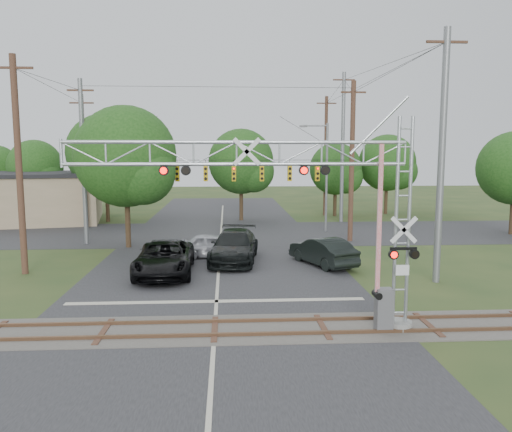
{
  "coord_description": "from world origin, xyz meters",
  "views": [
    {
      "loc": [
        0.48,
        -15.63,
        6.46
      ],
      "look_at": [
        1.84,
        7.5,
        3.51
      ],
      "focal_mm": 35.0,
      "sensor_mm": 36.0,
      "label": 1
    }
  ],
  "objects": [
    {
      "name": "sedan_silver",
      "position": [
        -0.32,
        14.76,
        0.75
      ],
      "size": [
        4.63,
        2.38,
        1.51
      ],
      "primitive_type": "imported",
      "rotation": [
        0.0,
        0.0,
        1.43
      ],
      "color": "#AEAFB6",
      "rests_on": "ground"
    },
    {
      "name": "suv_dark",
      "position": [
        5.98,
        12.35,
        0.81
      ],
      "size": [
        3.5,
        5.2,
        1.62
      ],
      "primitive_type": "imported",
      "rotation": [
        0.0,
        0.0,
        3.54
      ],
      "color": "black",
      "rests_on": "ground"
    },
    {
      "name": "utility_poles",
      "position": [
        2.73,
        22.65,
        6.22
      ],
      "size": [
        24.74,
        27.23,
        13.68
      ],
      "color": "#4A2F22",
      "rests_on": "ground"
    },
    {
      "name": "road_cross",
      "position": [
        0.0,
        24.0,
        0.01
      ],
      "size": [
        90.0,
        12.0,
        0.02
      ],
      "primitive_type": "cube",
      "color": "#28282A",
      "rests_on": "ground"
    },
    {
      "name": "streetlight",
      "position": [
        8.42,
        24.53,
        4.92
      ],
      "size": [
        2.34,
        0.24,
        8.79
      ],
      "color": "slate",
      "rests_on": "ground"
    },
    {
      "name": "pickup_black",
      "position": [
        -2.85,
        10.6,
        0.88
      ],
      "size": [
        3.07,
        6.4,
        1.76
      ],
      "primitive_type": "imported",
      "rotation": [
        0.0,
        0.0,
        0.02
      ],
      "color": "black",
      "rests_on": "ground"
    },
    {
      "name": "car_dark",
      "position": [
        0.91,
        13.61,
        0.92
      ],
      "size": [
        3.33,
        6.62,
        1.85
      ],
      "primitive_type": "imported",
      "rotation": [
        0.0,
        0.0,
        -0.12
      ],
      "color": "black",
      "rests_on": "ground"
    },
    {
      "name": "treeline",
      "position": [
        -1.29,
        30.21,
        5.63
      ],
      "size": [
        53.13,
        27.9,
        10.04
      ],
      "color": "#3D2C1B",
      "rests_on": "ground"
    },
    {
      "name": "road_main",
      "position": [
        0.0,
        10.0,
        0.01
      ],
      "size": [
        14.0,
        90.0,
        0.02
      ],
      "primitive_type": "cube",
      "color": "#28282A",
      "rests_on": "ground"
    },
    {
      "name": "traffic_signal_span",
      "position": [
        0.85,
        20.0,
        5.57
      ],
      "size": [
        19.34,
        0.36,
        11.5
      ],
      "color": "slate",
      "rests_on": "ground"
    },
    {
      "name": "ground",
      "position": [
        0.0,
        0.0,
        0.0
      ],
      "size": [
        160.0,
        160.0,
        0.0
      ],
      "primitive_type": "plane",
      "color": "#2A421E",
      "rests_on": "ground"
    },
    {
      "name": "crossing_gantry",
      "position": [
        3.14,
        1.64,
        4.83
      ],
      "size": [
        12.42,
        0.99,
        7.73
      ],
      "color": "gray",
      "rests_on": "ground"
    },
    {
      "name": "railroad_track",
      "position": [
        0.0,
        2.0,
        0.03
      ],
      "size": [
        90.0,
        3.2,
        0.17
      ],
      "color": "#433D3A",
      "rests_on": "ground"
    }
  ]
}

